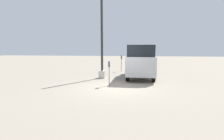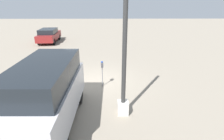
% 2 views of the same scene
% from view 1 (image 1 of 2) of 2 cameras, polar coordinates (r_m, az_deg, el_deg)
% --- Properties ---
extents(ground_plane, '(80.00, 80.00, 0.00)m').
position_cam_1_polar(ground_plane, '(9.76, 1.36, -5.78)').
color(ground_plane, gray).
extents(parking_meter_near, '(0.21, 0.14, 1.44)m').
position_cam_1_polar(parking_meter_near, '(10.12, -0.94, 0.81)').
color(parking_meter_near, gray).
rests_on(parking_meter_near, ground).
extents(parking_meter_far, '(0.21, 0.14, 1.52)m').
position_cam_1_polar(parking_meter_far, '(16.51, 3.07, 3.43)').
color(parking_meter_far, gray).
rests_on(parking_meter_far, ground).
extents(lamp_post, '(0.44, 0.44, 5.84)m').
position_cam_1_polar(lamp_post, '(12.72, -3.31, 6.14)').
color(lamp_post, beige).
rests_on(lamp_post, ground).
extents(parked_van, '(4.79, 1.96, 2.40)m').
position_cam_1_polar(parked_van, '(13.06, 9.31, 3.11)').
color(parked_van, '#B2B2B7').
rests_on(parked_van, ground).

